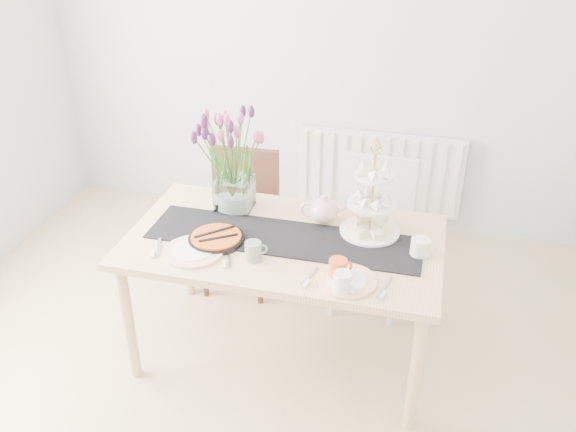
% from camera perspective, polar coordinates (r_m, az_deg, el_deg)
% --- Properties ---
extents(room_shell, '(4.50, 4.50, 4.50)m').
position_cam_1_polar(room_shell, '(2.36, -8.68, 1.86)').
color(room_shell, tan).
rests_on(room_shell, ground).
extents(radiator, '(1.20, 0.08, 0.60)m').
position_cam_1_polar(radiator, '(4.55, 8.52, 4.06)').
color(radiator, white).
rests_on(radiator, room_shell).
extents(dining_table, '(1.60, 0.90, 0.75)m').
position_cam_1_polar(dining_table, '(3.15, -0.39, -3.30)').
color(dining_table, tan).
rests_on(dining_table, ground).
extents(chair_brown, '(0.45, 0.45, 0.88)m').
position_cam_1_polar(chair_brown, '(3.88, -4.37, 0.67)').
color(chair_brown, '#3C1F15').
rests_on(chair_brown, ground).
extents(chair_white, '(0.46, 0.46, 0.92)m').
position_cam_1_polar(chair_white, '(3.72, 7.95, -0.56)').
color(chair_white, silver).
rests_on(chair_white, ground).
extents(table_runner, '(1.40, 0.35, 0.01)m').
position_cam_1_polar(table_runner, '(3.11, -0.40, -2.05)').
color(table_runner, black).
rests_on(table_runner, dining_table).
extents(tulip_vase, '(0.68, 0.68, 0.58)m').
position_cam_1_polar(tulip_vase, '(3.23, -5.25, 6.52)').
color(tulip_vase, silver).
rests_on(tulip_vase, dining_table).
extents(cake_stand, '(0.31, 0.31, 0.45)m').
position_cam_1_polar(cake_stand, '(3.12, 7.79, 0.44)').
color(cake_stand, gold).
rests_on(cake_stand, dining_table).
extents(teapot, '(0.26, 0.22, 0.16)m').
position_cam_1_polar(teapot, '(3.21, 3.38, 0.53)').
color(teapot, white).
rests_on(teapot, dining_table).
extents(cream_jug, '(0.09, 0.09, 0.09)m').
position_cam_1_polar(cream_jug, '(3.02, 12.24, -2.89)').
color(cream_jug, silver).
rests_on(cream_jug, dining_table).
extents(tart_tin, '(0.28, 0.28, 0.03)m').
position_cam_1_polar(tart_tin, '(3.10, -6.73, -2.12)').
color(tart_tin, black).
rests_on(tart_tin, dining_table).
extents(mug_grey, '(0.11, 0.11, 0.10)m').
position_cam_1_polar(mug_grey, '(2.92, -3.27, -3.30)').
color(mug_grey, gray).
rests_on(mug_grey, dining_table).
extents(mug_white, '(0.12, 0.12, 0.10)m').
position_cam_1_polar(mug_white, '(2.71, 5.10, -6.25)').
color(mug_white, silver).
rests_on(mug_white, dining_table).
extents(mug_orange, '(0.12, 0.12, 0.10)m').
position_cam_1_polar(mug_orange, '(2.80, 4.69, -5.00)').
color(mug_orange, '#EE511A').
rests_on(mug_orange, dining_table).
extents(plate_left, '(0.39, 0.39, 0.02)m').
position_cam_1_polar(plate_left, '(3.03, -8.84, -3.30)').
color(plate_left, white).
rests_on(plate_left, dining_table).
extents(plate_right, '(0.33, 0.33, 0.01)m').
position_cam_1_polar(plate_right, '(2.80, 5.52, -6.05)').
color(plate_right, silver).
rests_on(plate_right, dining_table).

